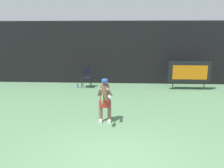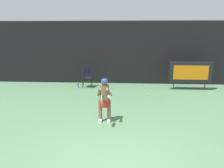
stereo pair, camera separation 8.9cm
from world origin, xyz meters
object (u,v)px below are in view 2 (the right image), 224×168
scoreboard (190,72)px  umpire_chair (87,76)px  tennis_racket (102,99)px  tennis_ball_loose (149,94)px  tennis_player (105,98)px  tennis_ball_spare (102,100)px  water_bottle (78,86)px

scoreboard → umpire_chair: bearing=177.3°
scoreboard → tennis_racket: (-4.16, -5.04, 0.03)m
scoreboard → tennis_ball_loose: 2.70m
tennis_player → tennis_racket: 0.57m
scoreboard → tennis_ball_spare: 5.07m
tennis_player → tennis_ball_spare: (-0.35, 2.30, -0.81)m
tennis_racket → tennis_ball_loose: tennis_racket is taller
tennis_ball_loose → umpire_chair: bearing=156.7°
tennis_ball_loose → tennis_ball_spare: bearing=-154.8°
umpire_chair → tennis_ball_loose: umpire_chair is taller
tennis_ball_loose → tennis_ball_spare: 2.44m
scoreboard → tennis_player: bearing=-132.6°
water_bottle → tennis_ball_loose: water_bottle is taller
water_bottle → umpire_chair: bearing=23.4°
water_bottle → tennis_racket: size_ratio=0.44×
water_bottle → tennis_racket: tennis_racket is taller
water_bottle → tennis_ball_spare: 2.72m
water_bottle → tennis_player: 4.97m
tennis_ball_spare → tennis_ball_loose: bearing=25.2°
tennis_player → tennis_ball_loose: size_ratio=22.42×
tennis_ball_spare → tennis_racket: bearing=-83.7°
umpire_chair → tennis_ball_spare: 2.73m
scoreboard → tennis_racket: bearing=-129.5°
umpire_chair → tennis_player: 4.96m
water_bottle → tennis_player: tennis_player is taller
tennis_racket → tennis_ball_loose: (1.89, 3.89, -0.94)m
umpire_chair → tennis_racket: 5.49m
umpire_chair → water_bottle: (-0.47, -0.21, -0.50)m
tennis_racket → tennis_player: bearing=73.4°
tennis_ball_spare → water_bottle: bearing=124.5°
scoreboard → tennis_racket: scoreboard is taller
tennis_racket → tennis_ball_spare: (-0.32, 2.85, -0.94)m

